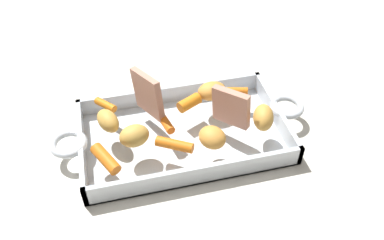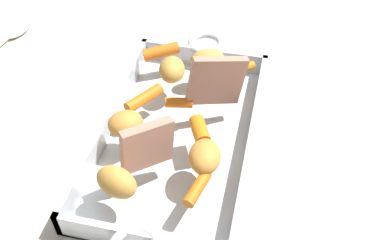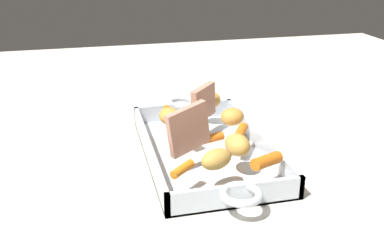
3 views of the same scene
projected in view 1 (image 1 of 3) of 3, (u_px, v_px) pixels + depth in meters
ground_plane at (183, 138)px, 0.76m from camera, size 2.01×2.01×0.00m
roasting_dish at (183, 134)px, 0.75m from camera, size 0.48×0.22×0.04m
roast_slice_thick at (231, 107)px, 0.70m from camera, size 0.06×0.06×0.08m
roast_slice_thin at (148, 94)px, 0.72m from camera, size 0.05×0.09×0.09m
baby_carrot_southwest at (106, 159)px, 0.65m from camera, size 0.05×0.06×0.03m
baby_carrot_center_left at (174, 145)px, 0.67m from camera, size 0.07×0.05×0.02m
baby_carrot_southeast at (106, 105)px, 0.75m from camera, size 0.04×0.05×0.02m
baby_carrot_long at (189, 103)px, 0.75m from camera, size 0.05×0.04×0.02m
baby_carrot_northwest at (167, 124)px, 0.71m from camera, size 0.02×0.04×0.02m
baby_carrot_short at (234, 91)px, 0.78m from camera, size 0.06×0.03×0.02m
potato_near_roast at (212, 137)px, 0.67m from camera, size 0.06×0.06×0.03m
potato_halved at (134, 136)px, 0.68m from camera, size 0.06×0.05×0.04m
potato_whole at (108, 121)px, 0.70m from camera, size 0.05×0.06×0.03m
potato_golden_small at (212, 91)px, 0.76m from camera, size 0.06×0.05×0.03m
potato_golden_large at (263, 117)px, 0.70m from camera, size 0.05×0.06×0.04m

